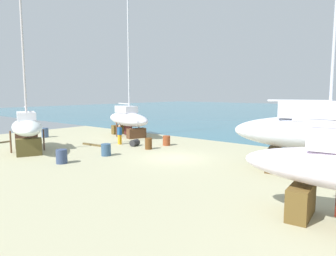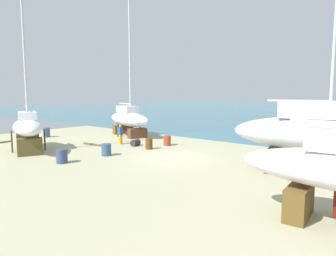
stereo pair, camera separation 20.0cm
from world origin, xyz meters
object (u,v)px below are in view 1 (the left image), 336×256
object	(u,v)px
barrel_by_slipway	(166,141)
worker	(120,134)
sailboat_large_starboard	(128,119)
barrel_rust_far	(135,143)
sailboat_far_slipway	(27,128)
barrel_tipped_center	(106,150)
sailboat_mid_port	(318,133)
barrel_rust_mid	(148,144)
barrel_tipped_left	(45,133)
barrel_ochre	(62,156)

from	to	relation	value
barrel_by_slipway	worker	bearing A→B (deg)	-148.82
sailboat_large_starboard	barrel_rust_far	xyz separation A→B (m)	(4.74, -3.66, -1.45)
sailboat_far_slipway	barrel_tipped_center	distance (m)	6.43
sailboat_mid_port	barrel_rust_mid	world-z (taller)	sailboat_mid_port
barrel_tipped_left	barrel_rust_mid	size ratio (longest dim) A/B	1.06
barrel_tipped_center	sailboat_large_starboard	bearing A→B (deg)	128.23
barrel_by_slipway	barrel_rust_far	bearing A→B (deg)	-135.04
sailboat_far_slipway	barrel_ochre	bearing A→B (deg)	17.72
sailboat_mid_port	barrel_rust_far	world-z (taller)	sailboat_mid_port
sailboat_large_starboard	barrel_rust_far	bearing A→B (deg)	-20.26
barrel_rust_far	barrel_by_slipway	world-z (taller)	barrel_by_slipway
sailboat_mid_port	barrel_tipped_center	world-z (taller)	sailboat_mid_port
barrel_ochre	sailboat_mid_port	bearing A→B (deg)	30.44
sailboat_mid_port	barrel_rust_mid	xyz separation A→B (m)	(-11.85, -0.60, -1.79)
barrel_tipped_center	barrel_rust_far	bearing A→B (deg)	107.79
worker	barrel_rust_mid	xyz separation A→B (m)	(3.41, -0.10, -0.42)
worker	barrel_tipped_center	bearing A→B (deg)	52.23
barrel_tipped_center	barrel_ochre	xyz separation A→B (m)	(-0.29, -3.20, 0.02)
barrel_tipped_left	barrel_by_slipway	xyz separation A→B (m)	(12.02, 4.02, -0.06)
worker	barrel_tipped_left	xyz separation A→B (m)	(-8.61, -1.96, -0.39)
barrel_tipped_center	barrel_ochre	bearing A→B (deg)	-95.22
sailboat_large_starboard	sailboat_mid_port	size ratio (longest dim) A/B	0.82
sailboat_large_starboard	barrel_tipped_left	xyz separation A→B (m)	(-5.43, -5.85, -1.26)
worker	barrel_by_slipway	bearing A→B (deg)	136.26
sailboat_far_slipway	barrel_rust_far	bearing A→B (deg)	79.74
barrel_rust_far	barrel_tipped_left	size ratio (longest dim) A/B	0.85
sailboat_large_starboard	barrel_tipped_center	xyz separation A→B (m)	(6.02, -7.64, -1.30)
worker	barrel_rust_far	world-z (taller)	worker
barrel_tipped_center	barrel_rust_mid	distance (m)	3.70
barrel_rust_far	barrel_tipped_left	xyz separation A→B (m)	(-10.18, -2.19, 0.19)
barrel_rust_far	barrel_ochre	bearing A→B (deg)	-82.20
barrel_by_slipway	sailboat_far_slipway	bearing A→B (deg)	-126.25
sailboat_large_starboard	barrel_by_slipway	bearing A→B (deg)	1.90
sailboat_far_slipway	barrel_tipped_left	world-z (taller)	sailboat_far_slipway
barrel_tipped_left	sailboat_mid_port	bearing A→B (deg)	5.89
barrel_tipped_center	barrel_tipped_left	size ratio (longest dim) A/B	0.90
worker	barrel_ochre	world-z (taller)	worker
sailboat_mid_port	barrel_by_slipway	xyz separation A→B (m)	(-11.85, 1.56, -1.82)
sailboat_mid_port	sailboat_far_slipway	bearing A→B (deg)	-174.03
sailboat_mid_port	barrel_ochre	size ratio (longest dim) A/B	18.41
sailboat_large_starboard	barrel_rust_mid	world-z (taller)	sailboat_large_starboard
sailboat_large_starboard	barrel_tipped_center	distance (m)	9.82
barrel_by_slipway	barrel_rust_mid	xyz separation A→B (m)	(0.00, -2.16, 0.03)
sailboat_far_slipway	barrel_by_slipway	size ratio (longest dim) A/B	14.11
sailboat_large_starboard	barrel_rust_mid	xyz separation A→B (m)	(6.59, -3.98, -1.29)
barrel_tipped_center	barrel_tipped_left	distance (m)	11.60
barrel_tipped_center	barrel_tipped_left	bearing A→B (deg)	171.09
sailboat_mid_port	worker	world-z (taller)	sailboat_mid_port
sailboat_far_slipway	sailboat_mid_port	bearing A→B (deg)	44.17
worker	barrel_tipped_left	distance (m)	8.84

